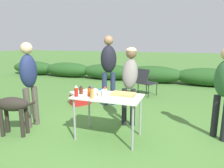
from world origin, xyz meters
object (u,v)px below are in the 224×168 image
Objects in this scene: mayo_bottle at (100,93)px; standing_person_in_dark_puffer at (224,86)px; standing_person_in_olive_jacket at (109,64)px; camp_chair_green_behind_table at (145,81)px; standing_person_with_beanie at (130,76)px; plate_stack at (91,91)px; mustard_bottle at (105,92)px; food_tray at (123,95)px; mixing_bowl at (102,92)px; standing_person_in_gray_fleece at (29,77)px; folding_table at (108,100)px; bbq_sauce_bottle at (81,90)px; spice_jar at (92,93)px; ketchup_bottle at (76,91)px; cooler_box at (80,98)px; hot_sauce_bottle at (90,91)px; dog at (10,106)px; paper_cup_stack at (104,94)px.

standing_person_in_dark_puffer is at bearing 20.54° from mayo_bottle.
standing_person_in_olive_jacket is at bearing 106.84° from mayo_bottle.
standing_person_with_beanie is at bearing -58.71° from camp_chair_green_behind_table.
plate_stack is 1.51× the size of mustard_bottle.
mixing_bowl is at bearing 178.65° from food_tray.
mixing_bowl is at bearing -78.55° from standing_person_in_gray_fleece.
standing_person_with_beanie is (0.31, 0.66, 0.19)m from mixing_bowl.
folding_table is 0.80m from standing_person_with_beanie.
bbq_sauce_bottle is at bearing 172.85° from mayo_bottle.
standing_person_in_dark_puffer is 2.66m from standing_person_in_olive_jacket.
plate_stack is 0.40m from mustard_bottle.
bbq_sauce_bottle is 0.36m from spice_jar.
food_tray is 2.34× the size of ketchup_bottle.
camp_chair_green_behind_table is at bearing 79.47° from bbq_sauce_bottle.
plate_stack is 0.43× the size of cooler_box.
folding_table is at bearing 21.04° from hot_sauce_bottle.
hot_sauce_bottle is 0.25m from mustard_bottle.
standing_person_in_olive_jacket is at bearing -40.08° from dog.
bbq_sauce_bottle is at bearing -85.62° from dog.
paper_cup_stack is at bearing 31.88° from spice_jar.
ketchup_bottle is 1.15m from standing_person_with_beanie.
spice_jar is (0.30, -0.20, 0.02)m from bbq_sauce_bottle.
standing_person_with_beanie is 0.86× the size of standing_person_in_olive_jacket.
camp_chair_green_behind_table is at bearing 86.59° from standing_person_with_beanie.
food_tray is at bearing 38.61° from paper_cup_stack.
standing_person_in_dark_puffer is at bearing 12.23° from plate_stack.
food_tray is 1.81m from standing_person_in_gray_fleece.
food_tray is at bearing -115.33° from standing_person_in_dark_puffer.
standing_person_in_gray_fleece is (-1.80, -0.11, 0.20)m from food_tray.
bbq_sauce_bottle is at bearing -171.56° from food_tray.
hot_sauce_bottle reaches higher than paper_cup_stack.
hot_sauce_bottle is at bearing -176.23° from mayo_bottle.
standing_person_in_gray_fleece reaches higher than spice_jar.
bbq_sauce_bottle is at bearing -113.53° from standing_person_in_olive_jacket.
standing_person_in_dark_puffer is 0.87× the size of standing_person_in_olive_jacket.
ketchup_bottle is 1.14× the size of mustard_bottle.
standing_person_in_dark_puffer is at bearing -10.28° from standing_person_with_beanie.
dog is at bearing -152.28° from standing_person_with_beanie.
spice_jar is 0.11× the size of standing_person_in_olive_jacket.
standing_person_with_beanie is (0.35, 0.97, 0.13)m from spice_jar.
food_tray is 2.28× the size of mixing_bowl.
standing_person_in_gray_fleece is 1.93× the size of camp_chair_green_behind_table.
folding_table is at bearing -25.74° from mixing_bowl.
plate_stack is 0.16× the size of standing_person_with_beanie.
folding_table is at bearing -62.73° from camp_chair_green_behind_table.
food_tray is at bearing -7.29° from plate_stack.
mustard_bottle reaches higher than paper_cup_stack.
cooler_box is (-1.35, 1.64, -0.64)m from paper_cup_stack.
spice_jar is at bearing -61.40° from plate_stack.
food_tray is 2.27× the size of spice_jar.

